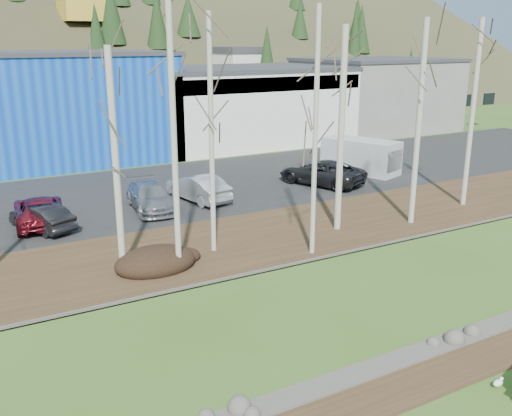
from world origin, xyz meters
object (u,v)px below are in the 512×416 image
seagull (498,383)px  car_5 (321,172)px  car_2 (40,210)px  van_white (364,156)px  car_1 (42,218)px  car_3 (150,197)px  car_4 (198,188)px

seagull → car_5: bearing=62.5°
car_2 → van_white: (21.79, 1.05, 0.45)m
seagull → car_1: car_1 is taller
car_1 → van_white: (21.87, 2.17, 0.51)m
car_3 → van_white: van_white is taller
car_4 → car_5: size_ratio=0.82×
car_1 → van_white: van_white is taller
car_3 → van_white: bearing=11.7°
seagull → car_1: size_ratio=0.10×
car_3 → car_4: bearing=14.4°
car_5 → car_4: bearing=-24.2°
car_2 → car_5: car_5 is taller
van_white → seagull: bearing=-141.5°
car_4 → van_white: size_ratio=0.81×
van_white → car_1: bearing=165.6°
car_1 → car_4: size_ratio=0.84×
car_1 → car_5: car_5 is taller
seagull → car_4: size_ratio=0.09×
car_3 → car_1: bearing=-165.6°
car_4 → van_white: bearing=174.2°
car_5 → car_3: bearing=-21.6°
car_4 → car_1: bearing=-2.4°
car_2 → van_white: 21.82m
car_4 → van_white: (13.03, 0.97, 0.39)m
car_3 → car_5: 11.56m
van_white → car_4: bearing=164.2°
car_1 → van_white: size_ratio=0.68×
car_2 → car_3: (5.71, -0.33, 0.00)m
car_5 → van_white: van_white is taller
car_1 → car_3: 5.84m
car_1 → car_2: (0.08, 1.11, 0.06)m
car_5 → car_1: bearing=-19.1°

